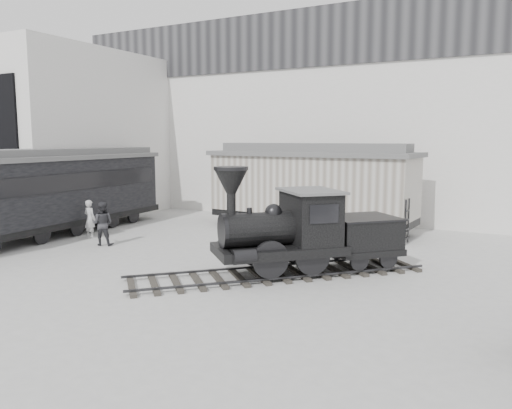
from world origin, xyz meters
The scene contains 8 objects.
ground centered at (0.00, 0.00, 0.00)m, with size 90.00×90.00×0.00m, color #9E9E9B.
north_wall centered at (0.00, 14.98, 5.55)m, with size 34.00×2.51×11.00m.
west_pavilion centered at (-14.50, 9.96, 4.49)m, with size 7.00×12.11×9.00m.
locomotive centered at (2.11, 3.44, 1.25)m, with size 8.22×8.24×3.38m.
boxcar centered at (-0.58, 11.03, 2.15)m, with size 10.21×3.85×4.10m.
passenger_coach centered at (-10.16, 4.06, 1.98)m, with size 3.49×13.50×3.58m.
visitor_a centered at (-8.30, 4.57, 0.83)m, with size 0.61×0.40×1.67m, color #BDBCBC.
visitor_b centered at (-6.66, 3.68, 0.89)m, with size 0.87×0.68×1.79m, color #2F2F33.
Camera 1 is at (8.17, -11.00, 4.28)m, focal length 35.00 mm.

